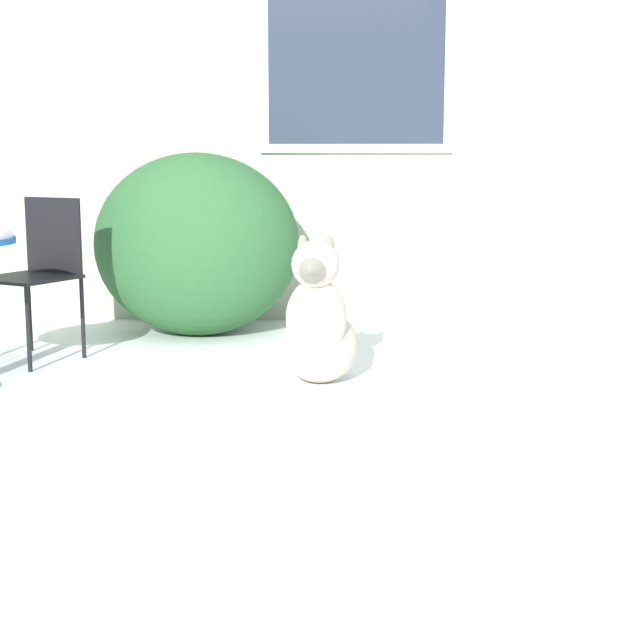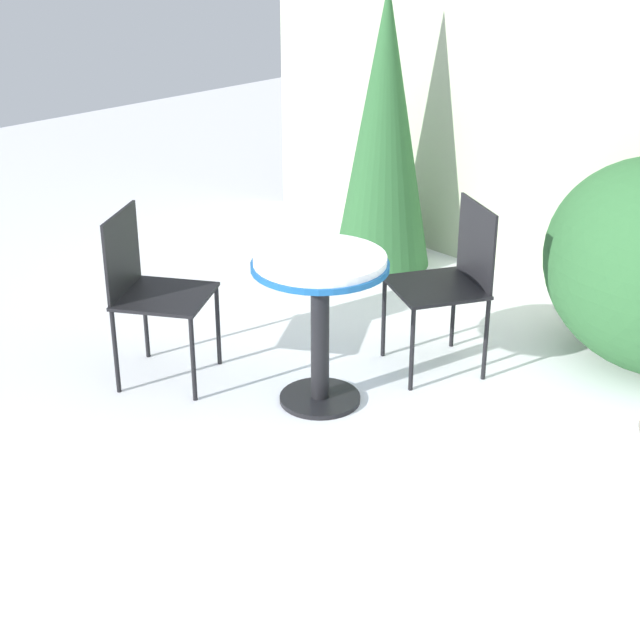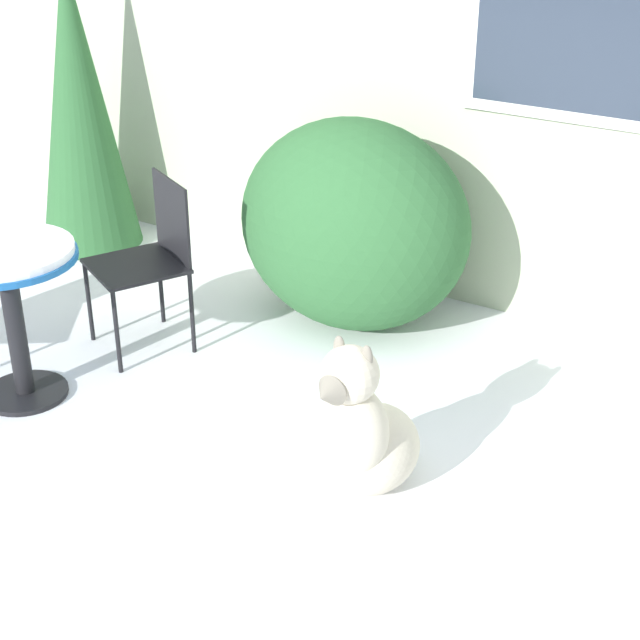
{
  "view_description": "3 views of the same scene",
  "coord_description": "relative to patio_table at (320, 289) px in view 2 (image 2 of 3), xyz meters",
  "views": [
    {
      "loc": [
        0.62,
        -4.65,
        1.17
      ],
      "look_at": [
        0.44,
        0.29,
        0.32
      ],
      "focal_mm": 55.0,
      "sensor_mm": 36.0,
      "label": 1
    },
    {
      "loc": [
        1.78,
        -3.04,
        2.48
      ],
      "look_at": [
        -1.39,
        0.05,
        0.46
      ],
      "focal_mm": 55.0,
      "sensor_mm": 36.0,
      "label": 2
    },
    {
      "loc": [
        2.05,
        -2.76,
        2.56
      ],
      "look_at": [
        0.0,
        0.6,
        0.55
      ],
      "focal_mm": 55.0,
      "sensor_mm": 36.0,
      "label": 3
    }
  ],
  "objects": [
    {
      "name": "ground_plane",
      "position": [
        1.39,
        -0.05,
        -0.62
      ],
      "size": [
        16.0,
        16.0,
        0.0
      ],
      "primitive_type": "plane",
      "color": "white"
    },
    {
      "name": "evergreen_bush",
      "position": [
        -1.11,
        1.67,
        0.32
      ],
      "size": [
        0.66,
        0.66,
        1.88
      ],
      "color": "#2D6033",
      "rests_on": "ground_plane"
    },
    {
      "name": "patio_table",
      "position": [
        0.0,
        0.0,
        0.0
      ],
      "size": [
        0.68,
        0.68,
        0.8
      ],
      "color": "black",
      "rests_on": "ground_plane"
    },
    {
      "name": "patio_chair_near_table",
      "position": [
        0.2,
        0.77,
        -0.1
      ],
      "size": [
        0.61,
        0.61,
        0.92
      ],
      "rotation": [
        0.0,
        0.0,
        -0.48
      ],
      "color": "black",
      "rests_on": "ground_plane"
    },
    {
      "name": "patio_chair_far_side",
      "position": [
        -0.81,
        -0.44,
        -0.1
      ],
      "size": [
        0.63,
        0.63,
        0.92
      ],
      "rotation": [
        0.0,
        0.0,
        2.16
      ],
      "color": "black",
      "rests_on": "ground_plane"
    }
  ]
}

